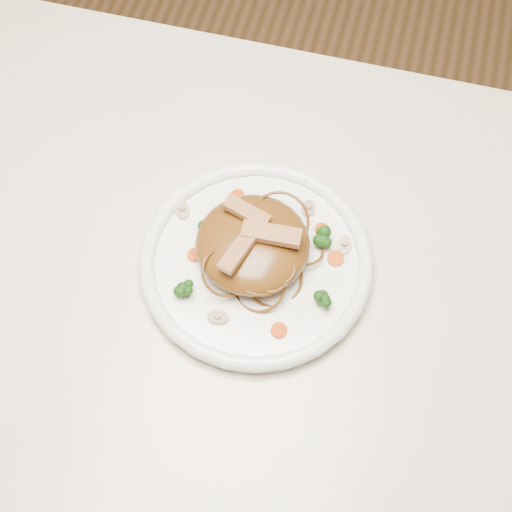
# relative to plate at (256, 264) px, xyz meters

# --- Properties ---
(ground) EXTENTS (4.00, 4.00, 0.00)m
(ground) POSITION_rel_plate_xyz_m (-0.08, -0.02, -0.76)
(ground) COLOR brown
(ground) RESTS_ON ground
(table) EXTENTS (1.20, 0.80, 0.75)m
(table) POSITION_rel_plate_xyz_m (-0.08, -0.02, -0.11)
(table) COLOR silver
(table) RESTS_ON ground
(plate) EXTENTS (0.35, 0.35, 0.02)m
(plate) POSITION_rel_plate_xyz_m (0.00, 0.00, 0.00)
(plate) COLOR white
(plate) RESTS_ON table
(noodle_mound) EXTENTS (0.18, 0.18, 0.05)m
(noodle_mound) POSITION_rel_plate_xyz_m (-0.01, 0.01, 0.03)
(noodle_mound) COLOR brown
(noodle_mound) RESTS_ON plate
(chicken_a) EXTENTS (0.07, 0.03, 0.01)m
(chicken_a) POSITION_rel_plate_xyz_m (0.02, 0.01, 0.07)
(chicken_a) COLOR #A6794E
(chicken_a) RESTS_ON noodle_mound
(chicken_b) EXTENTS (0.06, 0.04, 0.01)m
(chicken_b) POSITION_rel_plate_xyz_m (-0.02, 0.04, 0.07)
(chicken_b) COLOR #A6794E
(chicken_b) RESTS_ON noodle_mound
(chicken_c) EXTENTS (0.04, 0.07, 0.01)m
(chicken_c) POSITION_rel_plate_xyz_m (-0.02, -0.02, 0.07)
(chicken_c) COLOR #A6794E
(chicken_c) RESTS_ON noodle_mound
(broccoli_0) EXTENTS (0.04, 0.04, 0.03)m
(broccoli_0) POSITION_rel_plate_xyz_m (0.08, 0.05, 0.02)
(broccoli_0) COLOR #19410D
(broccoli_0) RESTS_ON plate
(broccoli_1) EXTENTS (0.03, 0.03, 0.03)m
(broccoli_1) POSITION_rel_plate_xyz_m (-0.07, 0.03, 0.02)
(broccoli_1) COLOR #19410D
(broccoli_1) RESTS_ON plate
(broccoli_2) EXTENTS (0.03, 0.03, 0.03)m
(broccoli_2) POSITION_rel_plate_xyz_m (-0.07, -0.07, 0.02)
(broccoli_2) COLOR #19410D
(broccoli_2) RESTS_ON plate
(broccoli_3) EXTENTS (0.03, 0.03, 0.03)m
(broccoli_3) POSITION_rel_plate_xyz_m (0.09, -0.04, 0.02)
(broccoli_3) COLOR #19410D
(broccoli_3) RESTS_ON plate
(carrot_0) EXTENTS (0.02, 0.02, 0.00)m
(carrot_0) POSITION_rel_plate_xyz_m (0.07, 0.07, 0.01)
(carrot_0) COLOR #B63606
(carrot_0) RESTS_ON plate
(carrot_1) EXTENTS (0.02, 0.02, 0.00)m
(carrot_1) POSITION_rel_plate_xyz_m (-0.08, -0.01, 0.01)
(carrot_1) COLOR #B63606
(carrot_1) RESTS_ON plate
(carrot_2) EXTENTS (0.03, 0.03, 0.00)m
(carrot_2) POSITION_rel_plate_xyz_m (0.10, 0.03, 0.01)
(carrot_2) COLOR #B63606
(carrot_2) RESTS_ON plate
(carrot_3) EXTENTS (0.02, 0.02, 0.00)m
(carrot_3) POSITION_rel_plate_xyz_m (-0.05, 0.09, 0.01)
(carrot_3) COLOR #B63606
(carrot_3) RESTS_ON plate
(carrot_4) EXTENTS (0.02, 0.02, 0.00)m
(carrot_4) POSITION_rel_plate_xyz_m (0.05, -0.09, 0.01)
(carrot_4) COLOR #B63606
(carrot_4) RESTS_ON plate
(mushroom_0) EXTENTS (0.03, 0.03, 0.01)m
(mushroom_0) POSITION_rel_plate_xyz_m (-0.03, -0.09, 0.01)
(mushroom_0) COLOR #BAAA8C
(mushroom_0) RESTS_ON plate
(mushroom_1) EXTENTS (0.03, 0.03, 0.01)m
(mushroom_1) POSITION_rel_plate_xyz_m (0.11, 0.05, 0.01)
(mushroom_1) COLOR #BAAA8C
(mushroom_1) RESTS_ON plate
(mushroom_2) EXTENTS (0.04, 0.04, 0.01)m
(mushroom_2) POSITION_rel_plate_xyz_m (-0.11, 0.05, 0.01)
(mushroom_2) COLOR #BAAA8C
(mushroom_2) RESTS_ON plate
(mushroom_3) EXTENTS (0.03, 0.03, 0.01)m
(mushroom_3) POSITION_rel_plate_xyz_m (0.05, 0.09, 0.01)
(mushroom_3) COLOR #BAAA8C
(mushroom_3) RESTS_ON plate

